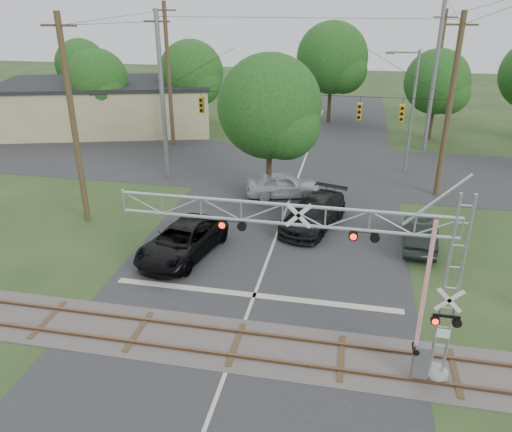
% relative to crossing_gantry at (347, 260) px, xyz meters
% --- Properties ---
extents(ground, '(160.00, 160.00, 0.00)m').
position_rel_crossing_gantry_xyz_m(ground, '(-3.90, -1.64, -4.36)').
color(ground, '#283B1B').
rests_on(ground, ground).
extents(road_main, '(14.00, 90.00, 0.02)m').
position_rel_crossing_gantry_xyz_m(road_main, '(-3.90, 8.36, -4.35)').
color(road_main, '#2B2B2D').
rests_on(road_main, ground).
extents(road_cross, '(90.00, 12.00, 0.02)m').
position_rel_crossing_gantry_xyz_m(road_cross, '(-3.90, 22.36, -4.35)').
color(road_cross, '#2B2B2D').
rests_on(road_cross, ground).
extents(railroad_track, '(90.00, 3.20, 0.17)m').
position_rel_crossing_gantry_xyz_m(railroad_track, '(-3.90, 0.36, -4.33)').
color(railroad_track, '#4C4642').
rests_on(railroad_track, ground).
extents(crossing_gantry, '(11.60, 0.89, 6.94)m').
position_rel_crossing_gantry_xyz_m(crossing_gantry, '(0.00, 0.00, 0.00)').
color(crossing_gantry, gray).
rests_on(crossing_gantry, ground).
extents(traffic_signal_span, '(19.34, 0.36, 11.50)m').
position_rel_crossing_gantry_xyz_m(traffic_signal_span, '(-3.00, 18.36, 1.32)').
color(traffic_signal_span, gray).
rests_on(traffic_signal_span, ground).
extents(pickup_black, '(3.89, 6.35, 1.64)m').
position_rel_crossing_gantry_xyz_m(pickup_black, '(-8.27, 6.83, -3.54)').
color(pickup_black, black).
rests_on(pickup_black, ground).
extents(car_dark, '(3.98, 6.33, 1.71)m').
position_rel_crossing_gantry_xyz_m(car_dark, '(-2.02, 11.67, -3.51)').
color(car_dark, black).
rests_on(car_dark, ground).
extents(sedan_silver, '(5.25, 3.26, 1.67)m').
position_rel_crossing_gantry_xyz_m(sedan_silver, '(-4.45, 15.99, -3.53)').
color(sedan_silver, '#B6B7BF').
rests_on(sedan_silver, ground).
extents(suv_dark, '(1.91, 4.69, 1.51)m').
position_rel_crossing_gantry_xyz_m(suv_dark, '(3.72, 10.31, -3.61)').
color(suv_dark, black).
rests_on(suv_dark, ground).
extents(commercial_building, '(21.95, 15.37, 4.66)m').
position_rel_crossing_gantry_xyz_m(commercial_building, '(-24.00, 30.63, -2.03)').
color(commercial_building, tan).
rests_on(commercial_building, ground).
extents(streetlight, '(2.36, 0.25, 8.84)m').
position_rel_crossing_gantry_xyz_m(streetlight, '(3.69, 22.84, 0.58)').
color(streetlight, gray).
rests_on(streetlight, ground).
extents(utility_poles, '(26.04, 29.05, 13.98)m').
position_rel_crossing_gantry_xyz_m(utility_poles, '(-1.64, 20.28, 1.93)').
color(utility_poles, '#3F311D').
rests_on(utility_poles, ground).
extents(treeline, '(56.62, 28.70, 10.07)m').
position_rel_crossing_gantry_xyz_m(treeline, '(-4.58, 30.68, 1.28)').
color(treeline, '#39291A').
rests_on(treeline, ground).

